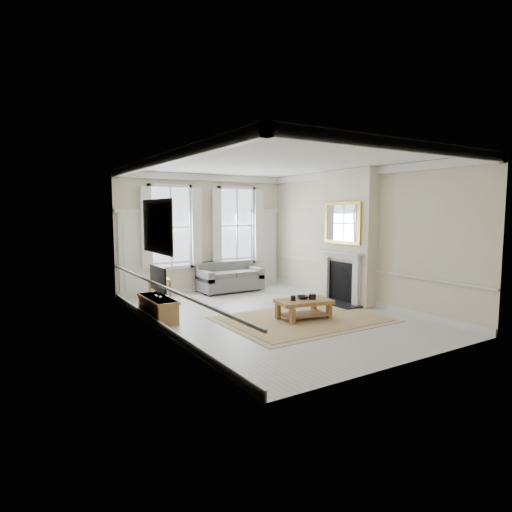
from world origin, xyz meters
TOP-DOWN VIEW (x-y plane):
  - floor at (0.00, 0.00)m, footprint 7.20×7.20m
  - ceiling at (0.00, 0.00)m, footprint 7.20×7.20m
  - back_wall at (0.00, 3.60)m, footprint 5.20×0.00m
  - left_wall at (-2.60, 0.00)m, footprint 0.00×7.20m
  - right_wall at (2.60, 0.00)m, footprint 0.00×7.20m
  - window_left at (-1.05, 3.55)m, footprint 1.26×0.20m
  - window_right at (1.05, 3.55)m, footprint 1.26×0.20m
  - door_left at (-2.05, 3.56)m, footprint 0.90×0.08m
  - door_right at (2.05, 3.56)m, footprint 0.90×0.08m
  - painting at (-2.56, 0.30)m, footprint 0.05×1.66m
  - chimney_breast at (2.43, 0.20)m, footprint 0.35×1.70m
  - hearth at (2.00, 0.20)m, footprint 0.55×1.50m
  - fireplace at (2.20, 0.20)m, footprint 0.21×1.45m
  - mirror at (2.21, 0.20)m, footprint 0.06×1.26m
  - sofa at (0.55, 3.11)m, footprint 1.83×0.89m
  - side_table at (-1.66, 2.82)m, footprint 0.59×0.59m
  - rug at (0.35, -0.64)m, footprint 3.50×2.60m
  - coffee_table at (0.35, -0.64)m, footprint 1.27×0.88m
  - ceramic_pot_a at (0.10, -0.59)m, footprint 0.11×0.11m
  - ceramic_pot_b at (0.55, -0.69)m, footprint 0.16×0.16m
  - bowl at (0.40, -0.54)m, footprint 0.28×0.28m
  - tv_stand at (-2.34, 1.03)m, footprint 0.44×1.38m
  - tv at (-2.32, 1.03)m, footprint 0.08×0.90m

SIDE VIEW (x-z plane):
  - floor at x=0.00m, z-range 0.00..0.00m
  - rug at x=0.35m, z-range 0.00..0.02m
  - hearth at x=2.00m, z-range 0.00..0.05m
  - tv_stand at x=-2.34m, z-range 0.00..0.49m
  - coffee_table at x=0.35m, z-range 0.14..0.57m
  - sofa at x=0.55m, z-range -0.07..0.79m
  - bowl at x=0.40m, z-range 0.44..0.50m
  - side_table at x=-1.66m, z-range 0.19..0.78m
  - ceramic_pot_a at x=0.10m, z-range 0.44..0.55m
  - ceramic_pot_b at x=0.55m, z-range 0.44..0.55m
  - fireplace at x=2.20m, z-range 0.07..1.40m
  - tv at x=-2.32m, z-range 0.55..1.23m
  - door_left at x=-2.05m, z-range 0.00..2.30m
  - door_right at x=2.05m, z-range 0.00..2.30m
  - back_wall at x=0.00m, z-range -0.90..4.30m
  - left_wall at x=-2.60m, z-range -1.90..5.30m
  - right_wall at x=2.60m, z-range -1.90..5.30m
  - chimney_breast at x=2.43m, z-range 0.01..3.39m
  - window_left at x=-1.05m, z-range 0.80..3.00m
  - window_right at x=1.05m, z-range 0.80..3.00m
  - painting at x=-2.56m, z-range 1.52..2.58m
  - mirror at x=2.21m, z-range 1.52..2.58m
  - ceiling at x=0.00m, z-range 3.40..3.40m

